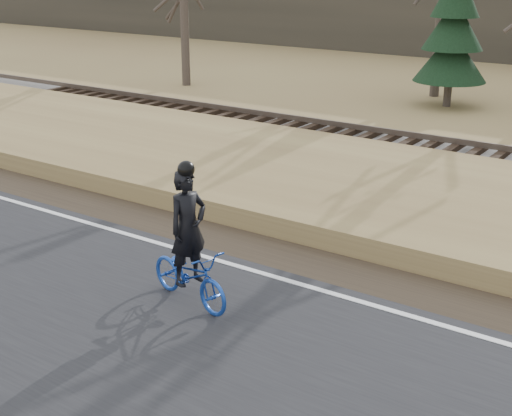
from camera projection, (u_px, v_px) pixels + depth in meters
The scene contains 7 objects.
ground at pixel (370, 315), 10.97m from camera, with size 120.00×120.00×0.00m, color #97824D.
road at pixel (283, 390), 9.02m from camera, with size 120.00×6.00×0.06m, color black.
edge_line at pixel (376, 306), 11.10m from camera, with size 120.00×0.12×0.01m, color silver.
shoulder at pixel (402, 285), 11.89m from camera, with size 120.00×1.60×0.04m, color #473A2B.
embankment at pixel (464, 222), 14.15m from camera, with size 120.00×5.00×0.44m, color #97824D.
cyclist at pixel (189, 258), 10.99m from camera, with size 1.86×0.99×2.31m.
conifer at pixel (454, 25), 25.06m from camera, with size 2.60×2.60×6.08m.
Camera 1 is at (4.10, -9.05, 5.24)m, focal length 50.00 mm.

